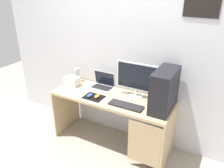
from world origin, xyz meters
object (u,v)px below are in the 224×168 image
(monitor, at_px, (137,79))
(keyboard, at_px, (126,105))
(mouse_left, at_px, (97,96))
(projector, at_px, (72,81))
(laptop, at_px, (102,85))
(mouse_right, at_px, (90,95))
(pc_tower, at_px, (164,90))
(speaker, at_px, (77,75))

(monitor, bearing_deg, keyboard, -91.06)
(keyboard, height_order, mouse_left, mouse_left)
(keyboard, distance_m, mouse_left, 0.42)
(projector, xyz_separation_m, mouse_left, (0.52, -0.16, -0.04))
(laptop, relative_size, projector, 1.61)
(laptop, xyz_separation_m, projector, (-0.43, -0.13, 0.02))
(mouse_right, bearing_deg, keyboard, 0.56)
(projector, bearing_deg, keyboard, -10.60)
(pc_tower, distance_m, projector, 1.34)
(projector, height_order, keyboard, projector)
(keyboard, bearing_deg, pc_tower, 22.06)
(keyboard, bearing_deg, mouse_right, -179.44)
(monitor, bearing_deg, laptop, 177.36)
(keyboard, bearing_deg, laptop, 148.99)
(monitor, distance_m, mouse_right, 0.63)
(monitor, bearing_deg, projector, -173.50)
(monitor, height_order, laptop, monitor)
(monitor, distance_m, speaker, 0.97)
(projector, bearing_deg, mouse_left, -16.65)
(keyboard, distance_m, mouse_right, 0.51)
(projector, xyz_separation_m, keyboard, (0.94, -0.18, -0.05))
(speaker, bearing_deg, monitor, -3.15)
(monitor, distance_m, mouse_left, 0.55)
(laptop, xyz_separation_m, mouse_right, (-0.00, -0.31, -0.02))
(projector, relative_size, mouse_right, 2.08)
(speaker, xyz_separation_m, projector, (0.02, -0.16, -0.04))
(monitor, xyz_separation_m, projector, (-0.94, -0.11, -0.19))
(mouse_left, height_order, mouse_right, same)
(mouse_left, bearing_deg, laptop, 107.84)
(mouse_right, bearing_deg, projector, 156.97)
(speaker, relative_size, keyboard, 0.47)
(laptop, height_order, keyboard, laptop)
(speaker, bearing_deg, mouse_right, -37.47)
(pc_tower, bearing_deg, keyboard, -157.94)
(laptop, bearing_deg, keyboard, -31.01)
(monitor, bearing_deg, mouse_right, -150.96)
(pc_tower, distance_m, mouse_right, 0.95)
(keyboard, bearing_deg, speaker, 160.68)
(mouse_right, bearing_deg, pc_tower, 10.34)
(projector, bearing_deg, speaker, 97.13)
(monitor, xyz_separation_m, keyboard, (-0.01, -0.28, -0.24))
(pc_tower, distance_m, monitor, 0.41)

